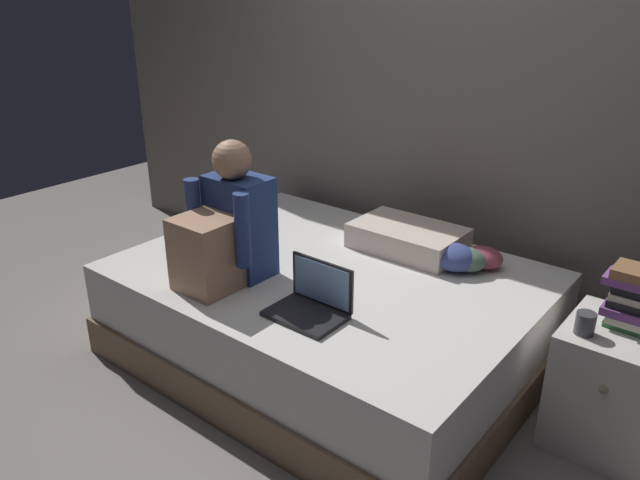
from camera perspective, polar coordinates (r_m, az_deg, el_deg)
The scene contains 10 objects.
ground_plane at distance 2.96m, azimuth 0.24°, elevation -14.51°, with size 8.00×8.00×0.00m, color gray.
wall_back at distance 3.41m, azimuth 13.41°, elevation 14.71°, with size 5.60×0.10×2.70m, color slate.
bed at distance 3.13m, azimuth 0.82°, elevation -6.90°, with size 2.00×1.50×0.50m.
nightstand at distance 2.85m, azimuth 25.59°, elevation -12.23°, with size 0.44×0.46×0.53m.
person_sitting at distance 2.86m, azimuth -8.67°, elevation 1.00°, with size 0.39×0.44×0.66m.
laptop at distance 2.60m, azimuth -0.73°, elevation -5.73°, with size 0.32×0.23×0.22m.
pillow at distance 3.24m, azimuth 8.13°, elevation 0.20°, with size 0.56×0.36×0.13m, color beige.
book_stack at distance 2.70m, azimuth 27.24°, elevation -4.94°, with size 0.24×0.17×0.25m.
mug at distance 2.62m, azimuth 23.34°, elevation -7.10°, with size 0.08×0.08×0.09m, color #3D3D42.
clothes_pile at distance 3.07m, azimuth 13.19°, elevation -1.65°, with size 0.32×0.29×0.13m.
Camera 1 is at (1.46, -1.84, 1.80)m, focal length 34.57 mm.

